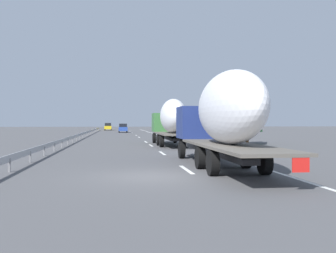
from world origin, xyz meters
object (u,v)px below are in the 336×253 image
object	(u,v)px
truck_trailing	(222,115)
car_blue_sedan	(123,128)
truck_lead	(171,120)
car_yellow_coupe	(108,127)
road_sign	(170,121)

from	to	relation	value
truck_trailing	car_blue_sedan	size ratio (longest dim) A/B	3.40
truck_lead	truck_trailing	xyz separation A→B (m)	(-17.68, 0.00, 0.13)
truck_trailing	car_blue_sedan	xyz separation A→B (m)	(64.14, 3.67, -1.59)
car_yellow_coupe	road_sign	world-z (taller)	road_sign
car_blue_sedan	car_yellow_coupe	bearing A→B (deg)	9.28
truck_lead	car_yellow_coupe	distance (m)	68.70
truck_trailing	road_sign	distance (m)	41.49
car_yellow_coupe	road_sign	distance (m)	45.80
car_yellow_coupe	truck_trailing	bearing A→B (deg)	-175.19
car_yellow_coupe	road_sign	xyz separation A→B (m)	(-44.60, -10.34, 1.33)
truck_trailing	car_yellow_coupe	distance (m)	86.29
car_blue_sedan	road_sign	distance (m)	23.79
truck_lead	car_yellow_coupe	xyz separation A→B (m)	(68.30, 7.24, -1.43)
truck_trailing	car_yellow_coupe	xyz separation A→B (m)	(85.97, 7.24, -1.56)
road_sign	truck_lead	bearing A→B (deg)	172.55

